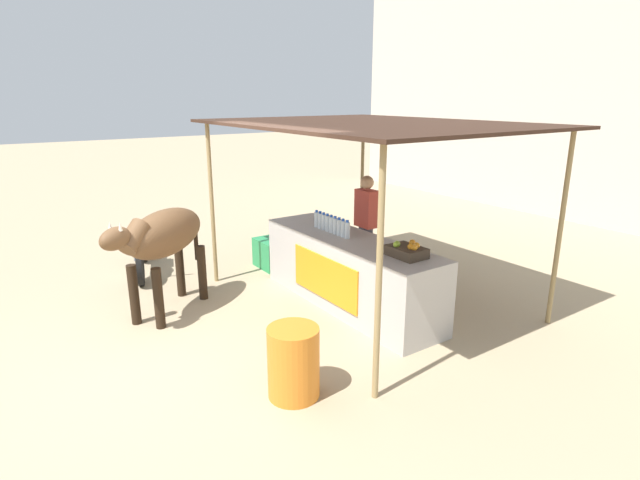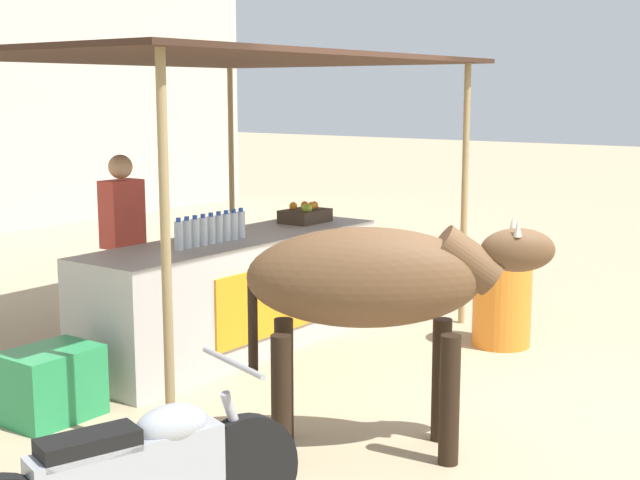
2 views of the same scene
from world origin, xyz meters
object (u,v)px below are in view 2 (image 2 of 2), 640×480
cooler_box (52,384)px  cow (376,285)px  vendor_behind_counter (123,251)px  water_barrel (502,305)px  stall_counter (237,293)px  motorcycle_parked (133,479)px  fruit_crate (305,215)px

cooler_box → cow: bearing=-68.1°
vendor_behind_counter → cow: vendor_behind_counter is taller
cooler_box → water_barrel: (3.39, -1.66, 0.11)m
stall_counter → water_barrel: bearing=-51.0°
vendor_behind_counter → cooler_box: 1.75m
vendor_behind_counter → water_barrel: bearing=-51.6°
stall_counter → motorcycle_parked: 3.52m
stall_counter → fruit_crate: fruit_crate is taller
cow → vendor_behind_counter: bearing=78.5°
vendor_behind_counter → water_barrel: vendor_behind_counter is taller
cooler_box → cow: 2.32m
stall_counter → fruit_crate: (1.02, 0.05, 0.55)m
fruit_crate → cow: (-2.17, -2.18, 0.00)m
cow → motorcycle_parked: cow is taller
vendor_behind_counter → cow: bearing=-101.5°
fruit_crate → cooler_box: fruit_crate is taller
motorcycle_parked → cow: bearing=-5.1°
water_barrel → cow: cow is taller
vendor_behind_counter → water_barrel: 3.24m
stall_counter → motorcycle_parked: bearing=-146.1°
fruit_crate → cow: bearing=-135.0°
fruit_crate → vendor_behind_counter: (-1.59, 0.70, -0.18)m
fruit_crate → water_barrel: size_ratio=0.63×
stall_counter → cow: 2.48m
motorcycle_parked → cooler_box: bearing=62.9°
stall_counter → motorcycle_parked: size_ratio=1.73×
stall_counter → cooler_box: (-1.97, -0.10, -0.24)m
vendor_behind_counter → motorcycle_parked: vendor_behind_counter is taller
fruit_crate → vendor_behind_counter: size_ratio=0.27×
cow → motorcycle_parked: (-1.77, 0.16, -0.60)m
stall_counter → fruit_crate: 1.16m
water_barrel → motorcycle_parked: 4.35m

